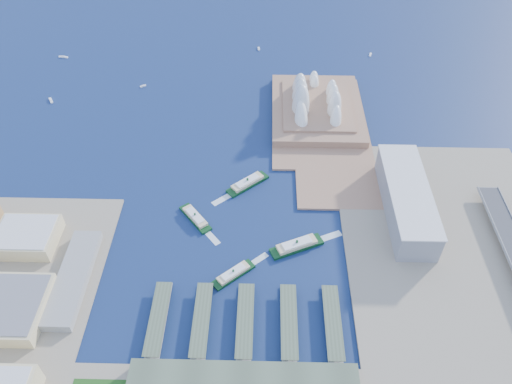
{
  "coord_description": "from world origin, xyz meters",
  "views": [
    {
      "loc": [
        30.69,
        -333.23,
        428.07
      ],
      "look_at": [
        20.41,
        91.26,
        18.0
      ],
      "focal_mm": 35.0,
      "sensor_mm": 36.0,
      "label": 1
    }
  ],
  "objects_px": {
    "ferry_a": "(195,216)",
    "ferry_b": "(248,182)",
    "opera_house": "(318,95)",
    "ferry_c": "(233,273)",
    "toaster_building": "(406,200)",
    "ferry_d": "(297,244)"
  },
  "relations": [
    {
      "from": "ferry_c",
      "to": "ferry_a",
      "type": "bearing_deg",
      "value": -8.75
    },
    {
      "from": "opera_house",
      "to": "ferry_a",
      "type": "height_order",
      "value": "opera_house"
    },
    {
      "from": "ferry_a",
      "to": "ferry_b",
      "type": "xyz_separation_m",
      "value": [
        58.96,
        59.83,
        0.59
      ]
    },
    {
      "from": "opera_house",
      "to": "toaster_building",
      "type": "xyz_separation_m",
      "value": [
        90.0,
        -200.0,
        -11.5
      ]
    },
    {
      "from": "ferry_b",
      "to": "ferry_c",
      "type": "distance_m",
      "value": 140.01
    },
    {
      "from": "opera_house",
      "to": "toaster_building",
      "type": "bearing_deg",
      "value": -65.77
    },
    {
      "from": "ferry_a",
      "to": "ferry_b",
      "type": "bearing_deg",
      "value": 7.01
    },
    {
      "from": "toaster_building",
      "to": "ferry_c",
      "type": "bearing_deg",
      "value": -153.52
    },
    {
      "from": "opera_house",
      "to": "ferry_d",
      "type": "relative_size",
      "value": 2.97
    },
    {
      "from": "ferry_b",
      "to": "ferry_d",
      "type": "height_order",
      "value": "ferry_d"
    },
    {
      "from": "opera_house",
      "to": "ferry_c",
      "type": "height_order",
      "value": "opera_house"
    },
    {
      "from": "ferry_b",
      "to": "ferry_c",
      "type": "relative_size",
      "value": 1.17
    },
    {
      "from": "ferry_b",
      "to": "ferry_a",
      "type": "bearing_deg",
      "value": -85.47
    },
    {
      "from": "toaster_building",
      "to": "ferry_b",
      "type": "distance_m",
      "value": 191.21
    },
    {
      "from": "opera_house",
      "to": "ferry_b",
      "type": "bearing_deg",
      "value": -121.28
    },
    {
      "from": "ferry_b",
      "to": "ferry_c",
      "type": "xyz_separation_m",
      "value": [
        -9.8,
        -139.67,
        -0.8
      ]
    },
    {
      "from": "ferry_c",
      "to": "ferry_d",
      "type": "xyz_separation_m",
      "value": [
        67.71,
        39.82,
        1.04
      ]
    },
    {
      "from": "toaster_building",
      "to": "ferry_d",
      "type": "height_order",
      "value": "toaster_building"
    },
    {
      "from": "ferry_a",
      "to": "ferry_b",
      "type": "height_order",
      "value": "ferry_b"
    },
    {
      "from": "ferry_b",
      "to": "ferry_c",
      "type": "height_order",
      "value": "ferry_b"
    },
    {
      "from": "opera_house",
      "to": "toaster_building",
      "type": "relative_size",
      "value": 1.16
    },
    {
      "from": "ferry_a",
      "to": "ferry_d",
      "type": "height_order",
      "value": "ferry_d"
    }
  ]
}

